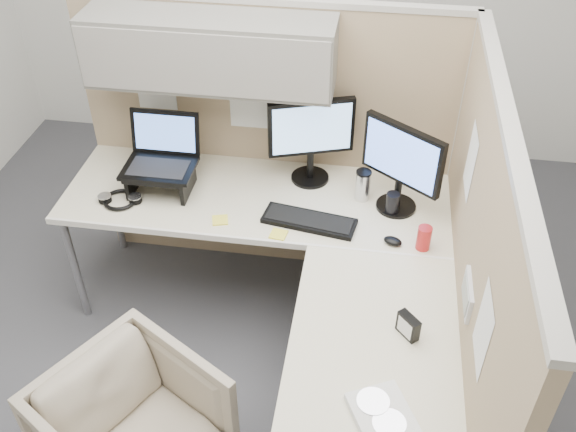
# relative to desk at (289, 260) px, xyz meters

# --- Properties ---
(ground) EXTENTS (4.50, 4.50, 0.00)m
(ground) POSITION_rel_desk_xyz_m (-0.12, -0.13, -0.69)
(ground) COLOR #3F4045
(ground) RESTS_ON ground
(partition_back) EXTENTS (2.00, 0.36, 1.63)m
(partition_back) POSITION_rel_desk_xyz_m (-0.34, 0.70, 0.41)
(partition_back) COLOR tan
(partition_back) RESTS_ON ground
(partition_right) EXTENTS (0.07, 2.03, 1.63)m
(partition_right) POSITION_rel_desk_xyz_m (0.78, -0.19, 0.13)
(partition_right) COLOR tan
(partition_right) RESTS_ON ground
(desk) EXTENTS (2.00, 1.98, 0.73)m
(desk) POSITION_rel_desk_xyz_m (0.00, 0.00, 0.00)
(desk) COLOR beige
(desk) RESTS_ON ground
(office_chair) EXTENTS (0.84, 0.85, 0.66)m
(office_chair) POSITION_rel_desk_xyz_m (-0.55, -0.74, -0.36)
(office_chair) COLOR #BDA896
(office_chair) RESTS_ON ground
(monitor_left) EXTENTS (0.43, 0.20, 0.47)m
(monitor_left) POSITION_rel_desk_xyz_m (0.02, 0.60, 0.32)
(monitor_left) COLOR black
(monitor_left) RESTS_ON desk
(monitor_right) EXTENTS (0.38, 0.29, 0.47)m
(monitor_right) POSITION_rel_desk_xyz_m (0.48, 0.42, 0.32)
(monitor_right) COLOR black
(monitor_right) RESTS_ON desk
(laptop_station) EXTENTS (0.36, 0.31, 0.38)m
(laptop_station) POSITION_rel_desk_xyz_m (-0.73, 0.42, 0.19)
(laptop_station) COLOR black
(laptop_station) RESTS_ON desk
(keyboard) EXTENTS (0.47, 0.22, 0.02)m
(keyboard) POSITION_rel_desk_xyz_m (0.06, 0.23, 0.05)
(keyboard) COLOR black
(keyboard) RESTS_ON desk
(mouse) EXTENTS (0.10, 0.08, 0.03)m
(mouse) POSITION_rel_desk_xyz_m (0.47, 0.14, 0.06)
(mouse) COLOR black
(mouse) RESTS_ON desk
(travel_mug) EXTENTS (0.08, 0.08, 0.17)m
(travel_mug) POSITION_rel_desk_xyz_m (0.30, 0.47, 0.13)
(travel_mug) COLOR silver
(travel_mug) RESTS_ON desk
(soda_can_green) EXTENTS (0.07, 0.07, 0.12)m
(soda_can_green) POSITION_rel_desk_xyz_m (0.61, 0.13, 0.10)
(soda_can_green) COLOR #B21E1E
(soda_can_green) RESTS_ON desk
(soda_can_silver) EXTENTS (0.07, 0.07, 0.12)m
(soda_can_silver) POSITION_rel_desk_xyz_m (0.46, 0.37, 0.10)
(soda_can_silver) COLOR black
(soda_can_silver) RESTS_ON desk
(sticky_note_b) EXTENTS (0.09, 0.09, 0.01)m
(sticky_note_b) POSITION_rel_desk_xyz_m (-0.07, 0.12, 0.05)
(sticky_note_b) COLOR yellow
(sticky_note_b) RESTS_ON desk
(sticky_note_a) EXTENTS (0.09, 0.09, 0.01)m
(sticky_note_a) POSITION_rel_desk_xyz_m (-0.37, 0.18, 0.05)
(sticky_note_a) COLOR yellow
(sticky_note_a) RESTS_ON desk
(headphones) EXTENTS (0.22, 0.20, 0.03)m
(headphones) POSITION_rel_desk_xyz_m (-0.91, 0.26, 0.06)
(headphones) COLOR black
(headphones) RESTS_ON desk
(paper_stack) EXTENTS (0.29, 0.32, 0.03)m
(paper_stack) POSITION_rel_desk_xyz_m (0.46, -0.82, 0.06)
(paper_stack) COLOR white
(paper_stack) RESTS_ON desk
(desk_clock) EXTENTS (0.10, 0.10, 0.10)m
(desk_clock) POSITION_rel_desk_xyz_m (0.54, -0.41, 0.09)
(desk_clock) COLOR black
(desk_clock) RESTS_ON desk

